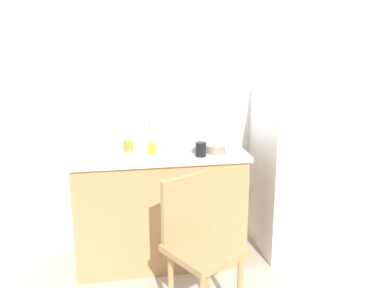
{
  "coord_description": "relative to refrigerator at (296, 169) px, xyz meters",
  "views": [
    {
      "loc": [
        -0.49,
        -2.29,
        1.67
      ],
      "look_at": [
        0.03,
        0.6,
        0.94
      ],
      "focal_mm": 37.64,
      "sensor_mm": 36.0,
      "label": 1
    }
  ],
  "objects": [
    {
      "name": "terracotta_bowl",
      "position": [
        -0.71,
        -0.12,
        0.24
      ],
      "size": [
        0.15,
        0.15,
        0.06
      ],
      "primitive_type": "cylinder",
      "color": "gray",
      "rests_on": "countertop"
    },
    {
      "name": "back_wall",
      "position": [
        -0.9,
        0.36,
        0.54
      ],
      "size": [
        4.8,
        0.1,
        2.43
      ],
      "primitive_type": "cube",
      "color": "white",
      "rests_on": "ground_plane"
    },
    {
      "name": "cup_black",
      "position": [
        -0.84,
        -0.2,
        0.26
      ],
      "size": [
        0.08,
        0.08,
        0.1
      ],
      "primitive_type": "cylinder",
      "color": "black",
      "rests_on": "countertop"
    },
    {
      "name": "cabinet_base",
      "position": [
        -1.12,
        0.01,
        -0.25
      ],
      "size": [
        1.25,
        0.6,
        0.85
      ],
      "primitive_type": "cube",
      "color": "tan",
      "rests_on": "ground_plane"
    },
    {
      "name": "cup_orange",
      "position": [
        -1.34,
        0.05,
        0.25
      ],
      "size": [
        0.07,
        0.07,
        0.08
      ],
      "primitive_type": "cylinder",
      "color": "orange",
      "rests_on": "countertop"
    },
    {
      "name": "cup_white",
      "position": [
        -1.17,
        0.12,
        0.26
      ],
      "size": [
        0.06,
        0.06,
        0.1
      ],
      "primitive_type": "cylinder",
      "color": "white",
      "rests_on": "countertop"
    },
    {
      "name": "refrigerator",
      "position": [
        0.0,
        0.0,
        0.0
      ],
      "size": [
        0.6,
        0.63,
        1.35
      ],
      "primitive_type": "cube",
      "color": "white",
      "rests_on": "ground_plane"
    },
    {
      "name": "cup_yellow",
      "position": [
        -1.17,
        -0.09,
        0.25
      ],
      "size": [
        0.07,
        0.07,
        0.08
      ],
      "primitive_type": "cylinder",
      "color": "yellow",
      "rests_on": "countertop"
    },
    {
      "name": "faucet",
      "position": [
        -1.15,
        0.26,
        0.32
      ],
      "size": [
        0.02,
        0.02,
        0.22
      ],
      "primitive_type": "cylinder",
      "color": "#B7B7BC",
      "rests_on": "countertop"
    },
    {
      "name": "chair",
      "position": [
        -0.96,
        -0.75,
        -0.18
      ],
      "size": [
        0.54,
        0.54,
        0.89
      ],
      "rotation": [
        0.0,
        0.0,
        0.5
      ],
      "color": "tan",
      "rests_on": "ground_plane"
    },
    {
      "name": "countertop",
      "position": [
        -1.12,
        0.01,
        0.19
      ],
      "size": [
        1.29,
        0.64,
        0.04
      ],
      "primitive_type": "cube",
      "color": "#B7B7BC",
      "rests_on": "cabinet_base"
    },
    {
      "name": "dish_tray",
      "position": [
        -0.96,
        0.01,
        0.24
      ],
      "size": [
        0.28,
        0.2,
        0.05
      ],
      "primitive_type": "cube",
      "color": "white",
      "rests_on": "countertop"
    }
  ]
}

